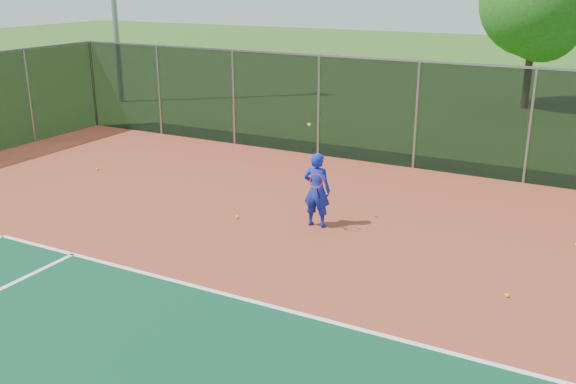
# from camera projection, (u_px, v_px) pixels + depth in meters

# --- Properties ---
(court_apron) EXTENTS (30.00, 20.00, 0.02)m
(court_apron) POSITION_uv_depth(u_px,v_px,m) (402.00, 383.00, 8.54)
(court_apron) COLOR #9B3F27
(court_apron) RESTS_ON ground
(fence_back) EXTENTS (30.00, 0.06, 3.03)m
(fence_back) POSITION_uv_depth(u_px,v_px,m) (530.00, 125.00, 16.42)
(fence_back) COLOR black
(fence_back) RESTS_ON court_apron
(tennis_player) EXTENTS (0.62, 0.63, 2.24)m
(tennis_player) POSITION_uv_depth(u_px,v_px,m) (317.00, 190.00, 13.70)
(tennis_player) COLOR #1222AE
(tennis_player) RESTS_ON court_apron
(practice_ball_1) EXTENTS (0.07, 0.07, 0.07)m
(practice_ball_1) POSITION_uv_depth(u_px,v_px,m) (507.00, 295.00, 10.81)
(practice_ball_1) COLOR #CDEA1B
(practice_ball_1) RESTS_ON court_apron
(practice_ball_2) EXTENTS (0.07, 0.07, 0.07)m
(practice_ball_2) POSITION_uv_depth(u_px,v_px,m) (97.00, 169.00, 18.00)
(practice_ball_2) COLOR #CDEA1B
(practice_ball_2) RESTS_ON court_apron
(practice_ball_3) EXTENTS (0.07, 0.07, 0.07)m
(practice_ball_3) POSITION_uv_depth(u_px,v_px,m) (237.00, 217.00, 14.37)
(practice_ball_3) COLOR #CDEA1B
(practice_ball_3) RESTS_ON court_apron
(tree_back_left) EXTENTS (4.44, 4.44, 6.52)m
(tree_back_left) POSITION_uv_depth(u_px,v_px,m) (538.00, 6.00, 25.39)
(tree_back_left) COLOR #381F14
(tree_back_left) RESTS_ON ground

